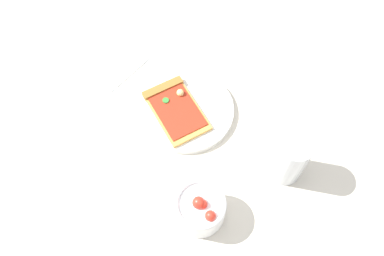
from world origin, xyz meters
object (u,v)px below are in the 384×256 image
object	(u,v)px
soda_glass	(289,159)
paper_napkin	(111,61)
salad_bowl	(200,208)
plate	(187,109)
pizza_slice_main	(175,107)

from	to	relation	value
soda_glass	paper_napkin	world-z (taller)	soda_glass
salad_bowl	paper_napkin	xyz separation A→B (m)	(-0.40, 0.21, -0.03)
plate	salad_bowl	size ratio (longest dim) A/B	2.20
paper_napkin	soda_glass	bearing A→B (deg)	-3.14
salad_bowl	pizza_slice_main	bearing A→B (deg)	136.15
salad_bowl	soda_glass	bearing A→B (deg)	61.12
pizza_slice_main	salad_bowl	distance (m)	0.25
salad_bowl	paper_napkin	size ratio (longest dim) A/B	0.74
pizza_slice_main	soda_glass	size ratio (longest dim) A/B	1.48
plate	soda_glass	distance (m)	0.26
pizza_slice_main	paper_napkin	size ratio (longest dim) A/B	1.37
pizza_slice_main	soda_glass	world-z (taller)	soda_glass
pizza_slice_main	soda_glass	bearing A→B (deg)	1.26
plate	paper_napkin	bearing A→B (deg)	176.40
plate	paper_napkin	distance (m)	0.24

